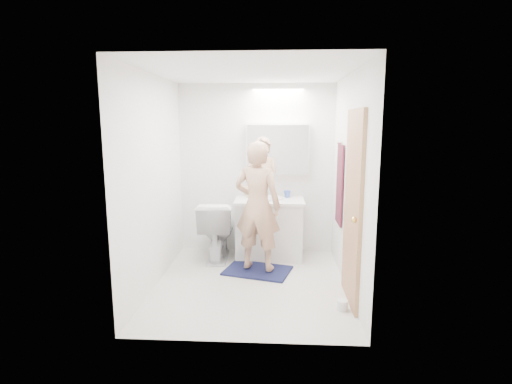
# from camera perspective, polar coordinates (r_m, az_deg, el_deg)

# --- Properties ---
(floor) EXTENTS (2.50, 2.50, 0.00)m
(floor) POSITION_cam_1_polar(r_m,az_deg,el_deg) (4.74, -0.79, -13.12)
(floor) COLOR silver
(floor) RESTS_ON ground
(ceiling) EXTENTS (2.50, 2.50, 0.00)m
(ceiling) POSITION_cam_1_polar(r_m,az_deg,el_deg) (4.39, -0.87, 17.02)
(ceiling) COLOR white
(ceiling) RESTS_ON floor
(wall_back) EXTENTS (2.50, 0.00, 2.50)m
(wall_back) POSITION_cam_1_polar(r_m,az_deg,el_deg) (5.65, 0.06, 3.27)
(wall_back) COLOR white
(wall_back) RESTS_ON floor
(wall_front) EXTENTS (2.50, 0.00, 2.50)m
(wall_front) POSITION_cam_1_polar(r_m,az_deg,el_deg) (3.19, -2.41, -2.04)
(wall_front) COLOR white
(wall_front) RESTS_ON floor
(wall_left) EXTENTS (0.00, 2.50, 2.50)m
(wall_left) POSITION_cam_1_polar(r_m,az_deg,el_deg) (4.62, -14.57, 1.43)
(wall_left) COLOR white
(wall_left) RESTS_ON floor
(wall_right) EXTENTS (0.00, 2.50, 2.50)m
(wall_right) POSITION_cam_1_polar(r_m,az_deg,el_deg) (4.47, 13.38, 1.20)
(wall_right) COLOR white
(wall_right) RESTS_ON floor
(vanity_cabinet) EXTENTS (0.90, 0.55, 0.78)m
(vanity_cabinet) POSITION_cam_1_polar(r_m,az_deg,el_deg) (5.52, 1.93, -5.48)
(vanity_cabinet) COLOR silver
(vanity_cabinet) RESTS_ON floor
(countertop) EXTENTS (0.95, 0.58, 0.04)m
(countertop) POSITION_cam_1_polar(r_m,az_deg,el_deg) (5.42, 1.95, -1.30)
(countertop) COLOR white
(countertop) RESTS_ON vanity_cabinet
(sink_basin) EXTENTS (0.36, 0.36, 0.03)m
(sink_basin) POSITION_cam_1_polar(r_m,az_deg,el_deg) (5.45, 1.96, -0.88)
(sink_basin) COLOR white
(sink_basin) RESTS_ON countertop
(faucet) EXTENTS (0.02, 0.02, 0.16)m
(faucet) POSITION_cam_1_polar(r_m,az_deg,el_deg) (5.62, 2.01, 0.14)
(faucet) COLOR #BABABE
(faucet) RESTS_ON countertop
(medicine_cabinet) EXTENTS (0.88, 0.14, 0.70)m
(medicine_cabinet) POSITION_cam_1_polar(r_m,az_deg,el_deg) (5.54, 3.14, 6.24)
(medicine_cabinet) COLOR white
(medicine_cabinet) RESTS_ON wall_back
(mirror_panel) EXTENTS (0.84, 0.01, 0.66)m
(mirror_panel) POSITION_cam_1_polar(r_m,az_deg,el_deg) (5.46, 3.14, 6.19)
(mirror_panel) COLOR silver
(mirror_panel) RESTS_ON medicine_cabinet
(toilet) EXTENTS (0.49, 0.82, 0.82)m
(toilet) POSITION_cam_1_polar(r_m,az_deg,el_deg) (5.46, -5.68, -5.45)
(toilet) COLOR white
(toilet) RESTS_ON floor
(bath_rug) EXTENTS (0.92, 0.74, 0.02)m
(bath_rug) POSITION_cam_1_polar(r_m,az_deg,el_deg) (5.10, 0.22, -11.29)
(bath_rug) COLOR #151F41
(bath_rug) RESTS_ON floor
(person) EXTENTS (0.67, 0.53, 1.60)m
(person) POSITION_cam_1_polar(r_m,az_deg,el_deg) (4.86, 0.22, -2.04)
(person) COLOR tan
(person) RESTS_ON bath_rug
(door) EXTENTS (0.04, 0.80, 2.00)m
(door) POSITION_cam_1_polar(r_m,az_deg,el_deg) (4.17, 13.83, -2.26)
(door) COLOR tan
(door) RESTS_ON wall_right
(door_knob) EXTENTS (0.06, 0.06, 0.06)m
(door_knob) POSITION_cam_1_polar(r_m,az_deg,el_deg) (3.88, 14.01, -3.92)
(door_knob) COLOR gold
(door_knob) RESTS_ON door
(towel) EXTENTS (0.02, 0.42, 1.00)m
(towel) POSITION_cam_1_polar(r_m,az_deg,el_deg) (5.02, 12.00, 1.04)
(towel) COLOR #0F1931
(towel) RESTS_ON wall_right
(towel_hook) EXTENTS (0.07, 0.02, 0.02)m
(towel_hook) POSITION_cam_1_polar(r_m,az_deg,el_deg) (4.96, 12.07, 6.98)
(towel_hook) COLOR silver
(towel_hook) RESTS_ON wall_right
(soap_bottle_a) EXTENTS (0.09, 0.09, 0.23)m
(soap_bottle_a) POSITION_cam_1_polar(r_m,az_deg,el_deg) (5.56, -1.06, 0.41)
(soap_bottle_a) COLOR beige
(soap_bottle_a) RESTS_ON countertop
(soap_bottle_b) EXTENTS (0.10, 0.10, 0.17)m
(soap_bottle_b) POSITION_cam_1_polar(r_m,az_deg,el_deg) (5.59, -0.29, 0.16)
(soap_bottle_b) COLOR #5EA0CA
(soap_bottle_b) RESTS_ON countertop
(toothbrush_cup) EXTENTS (0.13, 0.13, 0.09)m
(toothbrush_cup) POSITION_cam_1_polar(r_m,az_deg,el_deg) (5.57, 4.53, -0.32)
(toothbrush_cup) COLOR #3D58B9
(toothbrush_cup) RESTS_ON countertop
(toilet_paper_roll) EXTENTS (0.11, 0.11, 0.10)m
(toilet_paper_roll) POSITION_cam_1_polar(r_m,az_deg,el_deg) (4.23, 12.35, -15.66)
(toilet_paper_roll) COLOR white
(toilet_paper_roll) RESTS_ON floor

